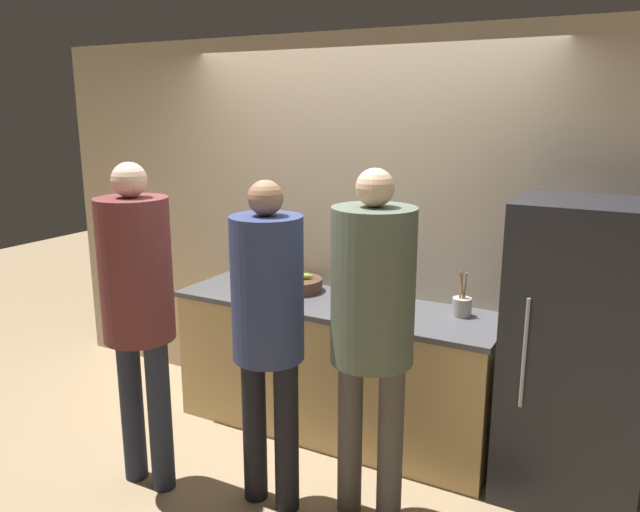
{
  "coord_description": "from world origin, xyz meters",
  "views": [
    {
      "loc": [
        1.74,
        -3.05,
        2.13
      ],
      "look_at": [
        0.0,
        0.15,
        1.25
      ],
      "focal_mm": 35.0,
      "sensor_mm": 36.0,
      "label": 1
    }
  ],
  "objects_px": {
    "refrigerator": "(578,354)",
    "person_right": "(372,311)",
    "potted_plant": "(253,258)",
    "cup_blue": "(338,288)",
    "utensil_crock": "(462,306)",
    "person_left": "(137,295)",
    "bottle_dark": "(397,297)",
    "fruit_bowl": "(297,284)",
    "person_center": "(268,316)"
  },
  "relations": [
    {
      "from": "person_right",
      "to": "utensil_crock",
      "type": "distance_m",
      "value": 0.9
    },
    {
      "from": "fruit_bowl",
      "to": "potted_plant",
      "type": "xyz_separation_m",
      "value": [
        -0.45,
        0.13,
        0.11
      ]
    },
    {
      "from": "cup_blue",
      "to": "person_left",
      "type": "bearing_deg",
      "value": -117.2
    },
    {
      "from": "refrigerator",
      "to": "person_center",
      "type": "xyz_separation_m",
      "value": [
        -1.41,
        -0.87,
        0.25
      ]
    },
    {
      "from": "person_left",
      "to": "person_right",
      "type": "bearing_deg",
      "value": 14.53
    },
    {
      "from": "person_left",
      "to": "person_center",
      "type": "height_order",
      "value": "person_left"
    },
    {
      "from": "fruit_bowl",
      "to": "potted_plant",
      "type": "distance_m",
      "value": 0.47
    },
    {
      "from": "bottle_dark",
      "to": "cup_blue",
      "type": "relative_size",
      "value": 1.96
    },
    {
      "from": "person_left",
      "to": "bottle_dark",
      "type": "relative_size",
      "value": 9.97
    },
    {
      "from": "person_center",
      "to": "cup_blue",
      "type": "xyz_separation_m",
      "value": [
        -0.11,
        1.02,
        -0.13
      ]
    },
    {
      "from": "person_center",
      "to": "person_right",
      "type": "bearing_deg",
      "value": 15.67
    },
    {
      "from": "person_right",
      "to": "potted_plant",
      "type": "distance_m",
      "value": 1.68
    },
    {
      "from": "refrigerator",
      "to": "person_center",
      "type": "relative_size",
      "value": 0.93
    },
    {
      "from": "fruit_bowl",
      "to": "bottle_dark",
      "type": "xyz_separation_m",
      "value": [
        0.74,
        -0.02,
        0.03
      ]
    },
    {
      "from": "potted_plant",
      "to": "cup_blue",
      "type": "bearing_deg",
      "value": -6.56
    },
    {
      "from": "person_center",
      "to": "cup_blue",
      "type": "bearing_deg",
      "value": 96.26
    },
    {
      "from": "person_left",
      "to": "person_right",
      "type": "xyz_separation_m",
      "value": [
        1.24,
        0.32,
        0.01
      ]
    },
    {
      "from": "person_right",
      "to": "cup_blue",
      "type": "distance_m",
      "value": 1.09
    },
    {
      "from": "bottle_dark",
      "to": "potted_plant",
      "type": "xyz_separation_m",
      "value": [
        -1.18,
        0.15,
        0.08
      ]
    },
    {
      "from": "refrigerator",
      "to": "person_right",
      "type": "distance_m",
      "value": 1.19
    },
    {
      "from": "person_left",
      "to": "utensil_crock",
      "type": "bearing_deg",
      "value": 38.87
    },
    {
      "from": "person_right",
      "to": "bottle_dark",
      "type": "relative_size",
      "value": 9.97
    },
    {
      "from": "bottle_dark",
      "to": "refrigerator",
      "type": "bearing_deg",
      "value": -4.22
    },
    {
      "from": "refrigerator",
      "to": "cup_blue",
      "type": "distance_m",
      "value": 1.53
    },
    {
      "from": "potted_plant",
      "to": "utensil_crock",
      "type": "bearing_deg",
      "value": -3.79
    },
    {
      "from": "person_left",
      "to": "potted_plant",
      "type": "distance_m",
      "value": 1.29
    },
    {
      "from": "utensil_crock",
      "to": "refrigerator",
      "type": "bearing_deg",
      "value": -10.49
    },
    {
      "from": "person_right",
      "to": "cup_blue",
      "type": "xyz_separation_m",
      "value": [
        -0.63,
        0.87,
        -0.2
      ]
    },
    {
      "from": "person_center",
      "to": "refrigerator",
      "type": "bearing_deg",
      "value": 31.82
    },
    {
      "from": "person_right",
      "to": "utensil_crock",
      "type": "xyz_separation_m",
      "value": [
        0.21,
        0.85,
        -0.18
      ]
    },
    {
      "from": "bottle_dark",
      "to": "potted_plant",
      "type": "height_order",
      "value": "potted_plant"
    },
    {
      "from": "refrigerator",
      "to": "fruit_bowl",
      "type": "relative_size",
      "value": 4.76
    },
    {
      "from": "person_left",
      "to": "potted_plant",
      "type": "xyz_separation_m",
      "value": [
        -0.13,
        1.28,
        -0.08
      ]
    },
    {
      "from": "refrigerator",
      "to": "person_left",
      "type": "bearing_deg",
      "value": -153.78
    },
    {
      "from": "cup_blue",
      "to": "potted_plant",
      "type": "xyz_separation_m",
      "value": [
        -0.74,
        0.09,
        0.1
      ]
    },
    {
      "from": "potted_plant",
      "to": "person_center",
      "type": "bearing_deg",
      "value": -52.27
    },
    {
      "from": "person_center",
      "to": "bottle_dark",
      "type": "xyz_separation_m",
      "value": [
        0.33,
        0.95,
        -0.11
      ]
    },
    {
      "from": "person_left",
      "to": "person_right",
      "type": "relative_size",
      "value": 1.0
    },
    {
      "from": "person_right",
      "to": "bottle_dark",
      "type": "distance_m",
      "value": 0.85
    },
    {
      "from": "refrigerator",
      "to": "person_left",
      "type": "relative_size",
      "value": 0.9
    },
    {
      "from": "person_left",
      "to": "cup_blue",
      "type": "distance_m",
      "value": 1.35
    },
    {
      "from": "person_left",
      "to": "fruit_bowl",
      "type": "height_order",
      "value": "person_left"
    },
    {
      "from": "refrigerator",
      "to": "bottle_dark",
      "type": "bearing_deg",
      "value": 175.78
    },
    {
      "from": "person_center",
      "to": "person_right",
      "type": "xyz_separation_m",
      "value": [
        0.52,
        0.15,
        0.07
      ]
    },
    {
      "from": "person_left",
      "to": "refrigerator",
      "type": "bearing_deg",
      "value": 26.22
    },
    {
      "from": "person_left",
      "to": "person_center",
      "type": "relative_size",
      "value": 1.04
    },
    {
      "from": "refrigerator",
      "to": "cup_blue",
      "type": "bearing_deg",
      "value": 174.56
    },
    {
      "from": "fruit_bowl",
      "to": "utensil_crock",
      "type": "height_order",
      "value": "utensil_crock"
    },
    {
      "from": "person_right",
      "to": "utensil_crock",
      "type": "relative_size",
      "value": 6.73
    },
    {
      "from": "person_center",
      "to": "fruit_bowl",
      "type": "height_order",
      "value": "person_center"
    }
  ]
}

